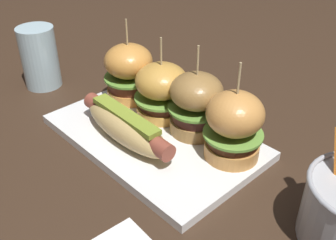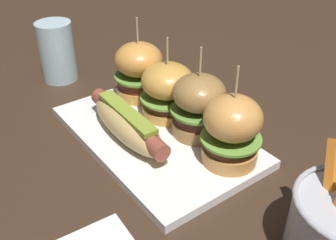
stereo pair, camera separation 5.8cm
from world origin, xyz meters
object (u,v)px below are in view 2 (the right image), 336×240
slider_center_left (167,90)px  slider_center_right (198,105)px  slider_far_right (232,130)px  slider_far_left (139,70)px  platter_main (156,136)px  water_glass (57,52)px  hot_dog (127,123)px

slider_center_left → slider_center_right: slider_center_right is taller
slider_center_left → slider_far_right: bearing=-1.2°
slider_far_left → platter_main: bearing=-21.7°
slider_far_left → water_glass: slider_far_left is taller
slider_center_right → slider_center_left: bearing=-175.9°
slider_center_left → water_glass: bearing=-162.6°
hot_dog → slider_far_right: size_ratio=1.33×
slider_center_left → slider_far_right: size_ratio=0.93×
slider_far_left → slider_center_right: bearing=2.5°
hot_dog → slider_far_right: slider_far_right is taller
platter_main → slider_far_right: (0.12, 0.04, 0.06)m
platter_main → slider_center_left: slider_center_left is taller
slider_center_left → slider_far_right: (0.15, -0.00, 0.01)m
platter_main → slider_center_right: (0.04, 0.05, 0.06)m
platter_main → hot_dog: (-0.01, -0.04, 0.03)m
slider_far_left → slider_center_left: 0.08m
water_glass → platter_main: bearing=6.5°
hot_dog → water_glass: (-0.28, 0.01, 0.02)m
hot_dog → slider_center_left: bearing=101.6°
slider_center_right → hot_dog: bearing=-119.7°
slider_far_left → water_glass: 0.19m
platter_main → water_glass: water_glass is taller
hot_dog → water_glass: 0.28m
hot_dog → slider_center_right: (0.05, 0.09, 0.03)m
slider_center_left → platter_main: bearing=-55.4°
slider_far_right → water_glass: bearing=-169.3°
slider_far_left → slider_center_left: bearing=1.2°
slider_far_right → hot_dog: bearing=-147.3°
slider_far_left → slider_far_right: bearing=-0.4°
platter_main → slider_center_right: size_ratio=2.32×
platter_main → hot_dog: size_ratio=1.70×
slider_center_right → slider_far_right: size_ratio=0.97×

